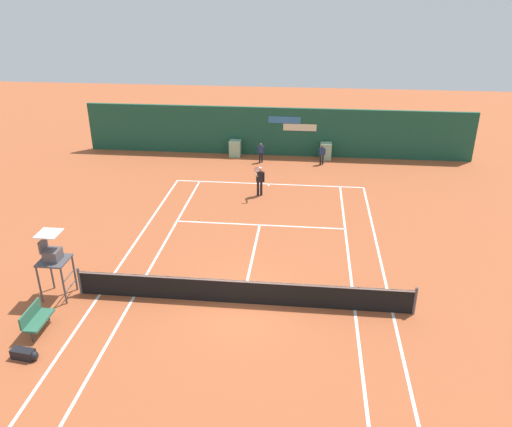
{
  "coord_description": "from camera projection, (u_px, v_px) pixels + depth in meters",
  "views": [
    {
      "loc": [
        2.09,
        -15.03,
        10.6
      ],
      "look_at": [
        -0.13,
        5.95,
        0.8
      ],
      "focal_mm": 35.61,
      "sensor_mm": 36.0,
      "label": 1
    }
  ],
  "objects": [
    {
      "name": "ground_plane",
      "position": [
        244.0,
        294.0,
        18.74
      ],
      "size": [
        80.0,
        80.0,
        0.01
      ],
      "color": "#A8512D"
    },
    {
      "name": "tennis_net",
      "position": [
        242.0,
        291.0,
        18.0
      ],
      "size": [
        12.1,
        0.1,
        1.07
      ],
      "color": "#4C4C51",
      "rests_on": "ground_plane"
    },
    {
      "name": "sponsor_back_wall",
      "position": [
        276.0,
        133.0,
        32.88
      ],
      "size": [
        25.0,
        1.02,
        3.14
      ],
      "color": "#194C38",
      "rests_on": "ground_plane"
    },
    {
      "name": "umpire_chair",
      "position": [
        53.0,
        257.0,
        17.97
      ],
      "size": [
        1.0,
        1.0,
        2.59
      ],
      "rotation": [
        0.0,
        0.0,
        -1.57
      ],
      "color": "#47474C",
      "rests_on": "ground_plane"
    },
    {
      "name": "player_bench",
      "position": [
        36.0,
        318.0,
        16.59
      ],
      "size": [
        0.54,
        1.27,
        0.88
      ],
      "rotation": [
        0.0,
        0.0,
        -1.57
      ],
      "color": "#38383D",
      "rests_on": "ground_plane"
    },
    {
      "name": "equipment_bag",
      "position": [
        26.0,
        354.0,
        15.5
      ],
      "size": [
        0.88,
        0.39,
        0.32
      ],
      "color": "black",
      "rests_on": "ground_plane"
    },
    {
      "name": "player_on_baseline",
      "position": [
        260.0,
        179.0,
        26.84
      ],
      "size": [
        0.51,
        0.77,
        1.82
      ],
      "rotation": [
        0.0,
        0.0,
        3.4
      ],
      "color": "black",
      "rests_on": "ground_plane"
    },
    {
      "name": "ball_kid_centre_post",
      "position": [
        322.0,
        153.0,
        31.5
      ],
      "size": [
        0.42,
        0.19,
        1.25
      ],
      "rotation": [
        0.0,
        0.0,
        3.26
      ],
      "color": "black",
      "rests_on": "ground_plane"
    },
    {
      "name": "ball_kid_left_post",
      "position": [
        261.0,
        151.0,
        31.86
      ],
      "size": [
        0.41,
        0.21,
        1.26
      ],
      "rotation": [
        0.0,
        0.0,
        3.33
      ],
      "color": "black",
      "rests_on": "ground_plane"
    },
    {
      "name": "tennis_ball_by_sideline",
      "position": [
        200.0,
        219.0,
        24.49
      ],
      "size": [
        0.07,
        0.07,
        0.07
      ],
      "primitive_type": "sphere",
      "color": "#CCE033",
      "rests_on": "ground_plane"
    },
    {
      "name": "tennis_ball_mid_court",
      "position": [
        232.0,
        222.0,
        24.17
      ],
      "size": [
        0.07,
        0.07,
        0.07
      ],
      "primitive_type": "sphere",
      "color": "#CCE033",
      "rests_on": "ground_plane"
    }
  ]
}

